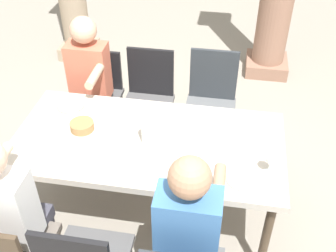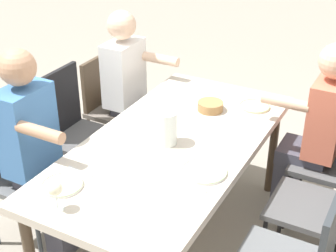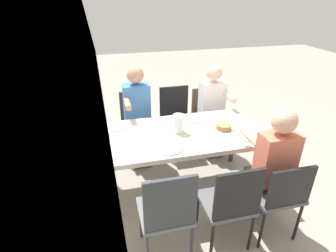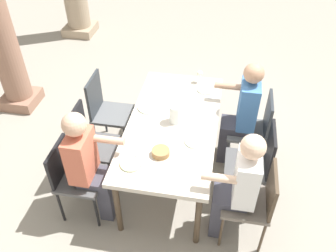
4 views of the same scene
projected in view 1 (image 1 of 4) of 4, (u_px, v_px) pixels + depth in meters
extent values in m
plane|color=gray|center=(151.00, 212.00, 3.34)|extent=(16.00, 16.00, 0.00)
cube|color=beige|center=(148.00, 142.00, 2.88)|extent=(1.88, 0.94, 0.05)
cylinder|color=#473828|center=(60.00, 136.00, 3.53)|extent=(0.06, 0.06, 0.72)
cylinder|color=#473828|center=(264.00, 159.00, 3.31)|extent=(0.06, 0.06, 0.72)
cylinder|color=#473828|center=(20.00, 205.00, 2.93)|extent=(0.06, 0.06, 0.72)
cylinder|color=#473828|center=(265.00, 239.00, 2.71)|extent=(0.06, 0.06, 0.72)
cube|color=#4F4F50|center=(95.00, 100.00, 3.76)|extent=(0.44, 0.44, 0.04)
cube|color=black|center=(99.00, 70.00, 3.79)|extent=(0.42, 0.03, 0.40)
cylinder|color=black|center=(72.00, 132.00, 3.79)|extent=(0.03, 0.03, 0.45)
cylinder|color=black|center=(112.00, 136.00, 3.74)|extent=(0.03, 0.03, 0.45)
cylinder|color=black|center=(85.00, 108.00, 4.09)|extent=(0.03, 0.03, 0.45)
cylinder|color=black|center=(122.00, 112.00, 4.04)|extent=(0.03, 0.03, 0.45)
cube|color=#6A6158|center=(14.00, 248.00, 2.51)|extent=(0.44, 0.44, 0.04)
cylinder|color=#473828|center=(62.00, 251.00, 2.79)|extent=(0.03, 0.03, 0.46)
cylinder|color=#473828|center=(10.00, 243.00, 2.84)|extent=(0.03, 0.03, 0.46)
cube|color=#4F4F50|center=(147.00, 107.00, 3.71)|extent=(0.44, 0.44, 0.04)
cube|color=black|center=(151.00, 73.00, 3.72)|extent=(0.42, 0.03, 0.48)
cylinder|color=black|center=(123.00, 138.00, 3.74)|extent=(0.03, 0.03, 0.44)
cylinder|color=black|center=(164.00, 143.00, 3.69)|extent=(0.03, 0.03, 0.44)
cylinder|color=black|center=(133.00, 114.00, 4.03)|extent=(0.03, 0.03, 0.44)
cylinder|color=black|center=(171.00, 117.00, 3.98)|extent=(0.03, 0.03, 0.44)
cube|color=#5B5E61|center=(210.00, 111.00, 3.62)|extent=(0.44, 0.44, 0.04)
cube|color=#2D3338|center=(214.00, 76.00, 3.62)|extent=(0.42, 0.03, 0.50)
cylinder|color=#2D3338|center=(185.00, 144.00, 3.66)|extent=(0.03, 0.03, 0.46)
cylinder|color=#2D3338|center=(228.00, 149.00, 3.60)|extent=(0.03, 0.03, 0.46)
cylinder|color=#2D3338|center=(190.00, 119.00, 3.95)|extent=(0.03, 0.03, 0.46)
cylinder|color=#2D3338|center=(230.00, 123.00, 3.90)|extent=(0.03, 0.03, 0.46)
cube|color=#3F3F4C|center=(90.00, 138.00, 3.72)|extent=(0.24, 0.14, 0.46)
cube|color=#3F3F4C|center=(89.00, 107.00, 3.62)|extent=(0.28, 0.32, 0.10)
cube|color=#CC664C|center=(89.00, 71.00, 3.51)|extent=(0.34, 0.20, 0.50)
sphere|color=tan|center=(83.00, 30.00, 3.28)|extent=(0.22, 0.22, 0.22)
cylinder|color=tan|center=(95.00, 76.00, 3.24)|extent=(0.07, 0.30, 0.07)
cube|color=#3F3F4C|center=(38.00, 241.00, 2.85)|extent=(0.24, 0.14, 0.46)
cube|color=#3F3F4C|center=(24.00, 226.00, 2.61)|extent=(0.28, 0.32, 0.10)
cube|color=white|center=(4.00, 208.00, 2.34)|extent=(0.34, 0.20, 0.50)
cube|color=#3F3F4C|center=(188.00, 250.00, 2.47)|extent=(0.28, 0.32, 0.10)
cube|color=#3F72B2|center=(187.00, 231.00, 2.18)|extent=(0.34, 0.20, 0.55)
sphere|color=tan|center=(190.00, 178.00, 1.93)|extent=(0.21, 0.21, 0.21)
cylinder|color=tan|center=(219.00, 186.00, 2.27)|extent=(0.07, 0.30, 0.07)
cube|color=tan|center=(80.00, 49.00, 5.36)|extent=(0.43, 0.43, 0.16)
cube|color=#936B56|center=(266.00, 65.00, 5.05)|extent=(0.49, 0.49, 0.16)
cylinder|color=silver|center=(71.00, 106.00, 3.17)|extent=(0.20, 0.20, 0.01)
torus|color=#A0BE77|center=(71.00, 106.00, 3.16)|extent=(0.21, 0.21, 0.01)
cube|color=silver|center=(53.00, 105.00, 3.19)|extent=(0.03, 0.17, 0.01)
cube|color=silver|center=(90.00, 109.00, 3.15)|extent=(0.02, 0.17, 0.01)
cylinder|color=white|center=(103.00, 162.00, 2.68)|extent=(0.24, 0.24, 0.01)
torus|color=#A9CD91|center=(102.00, 161.00, 2.68)|extent=(0.24, 0.24, 0.01)
cube|color=silver|center=(81.00, 160.00, 2.70)|extent=(0.03, 0.17, 0.01)
cube|color=silver|center=(125.00, 165.00, 2.66)|extent=(0.02, 0.17, 0.01)
cylinder|color=white|center=(183.00, 116.00, 3.07)|extent=(0.25, 0.25, 0.01)
torus|color=#A9CD91|center=(183.00, 115.00, 3.07)|extent=(0.25, 0.25, 0.01)
cube|color=silver|center=(163.00, 114.00, 3.09)|extent=(0.02, 0.17, 0.01)
cube|color=silver|center=(203.00, 118.00, 3.05)|extent=(0.03, 0.17, 0.01)
cylinder|color=white|center=(243.00, 180.00, 2.55)|extent=(0.21, 0.21, 0.01)
torus|color=#A9CD91|center=(243.00, 179.00, 2.55)|extent=(0.22, 0.22, 0.01)
cylinder|color=white|center=(268.00, 172.00, 2.61)|extent=(0.06, 0.06, 0.00)
cylinder|color=white|center=(269.00, 167.00, 2.59)|extent=(0.01, 0.01, 0.09)
sphere|color=#F2EFCC|center=(271.00, 158.00, 2.54)|extent=(0.08, 0.08, 0.08)
cube|color=silver|center=(219.00, 177.00, 2.58)|extent=(0.04, 0.17, 0.01)
cube|color=silver|center=(267.00, 183.00, 2.54)|extent=(0.02, 0.17, 0.01)
cylinder|color=white|center=(151.00, 131.00, 2.78)|extent=(0.13, 0.13, 0.20)
cylinder|color=#EFEAC6|center=(151.00, 134.00, 2.80)|extent=(0.12, 0.12, 0.13)
cylinder|color=#9E7547|center=(82.00, 126.00, 2.94)|extent=(0.17, 0.17, 0.06)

